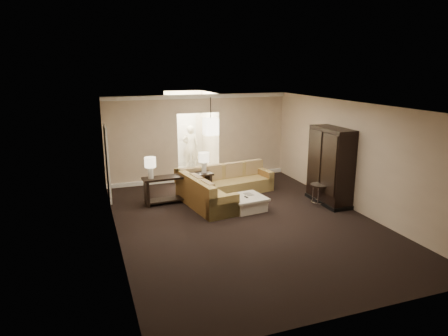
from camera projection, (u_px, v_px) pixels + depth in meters
name	position (u px, v px, depth m)	size (l,w,h in m)	color
ground	(245.00, 222.00, 9.69)	(8.00, 8.00, 0.00)	black
wall_back	(199.00, 138.00, 12.99)	(6.00, 0.04, 2.80)	beige
wall_front	(355.00, 230.00, 5.69)	(6.00, 0.04, 2.80)	beige
wall_left	(114.00, 178.00, 8.36)	(0.04, 8.00, 2.80)	beige
wall_right	(353.00, 156.00, 10.32)	(0.04, 8.00, 2.80)	beige
ceiling	(247.00, 106.00, 8.99)	(6.00, 8.00, 0.02)	white
crown_molding	(198.00, 97.00, 12.61)	(6.00, 0.10, 0.12)	white
baseboard	(200.00, 178.00, 13.27)	(6.00, 0.10, 0.12)	white
side_door	(108.00, 164.00, 11.01)	(0.05, 0.90, 2.10)	silver
foyer	(188.00, 134.00, 14.24)	(1.44, 2.02, 2.80)	silver
sectional_sofa	(221.00, 187.00, 11.29)	(2.95, 2.58, 0.85)	brown
coffee_table	(247.00, 203.00, 10.47)	(1.00, 1.00, 0.38)	white
console_table	(178.00, 186.00, 11.02)	(1.98, 0.56, 0.76)	black
armoire	(330.00, 168.00, 10.79)	(0.62, 1.45, 2.09)	black
drink_table	(319.00, 190.00, 10.73)	(0.47, 0.47, 0.59)	black
table_lamp_left	(150.00, 164.00, 10.56)	(0.30, 0.30, 0.58)	silver
table_lamp_right	(204.00, 159.00, 11.13)	(0.30, 0.30, 0.58)	silver
pendant_light	(211.00, 126.00, 11.66)	(0.38, 0.38, 1.09)	black
person	(190.00, 145.00, 14.62)	(0.63, 0.42, 1.75)	beige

